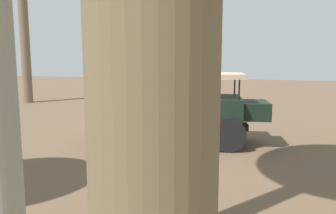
{
  "coord_description": "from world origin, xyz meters",
  "views": [
    {
      "loc": [
        2.45,
        -8.22,
        2.21
      ],
      "look_at": [
        0.04,
        0.12,
        0.96
      ],
      "focal_mm": 35.19,
      "sensor_mm": 36.0,
      "label": 1
    }
  ],
  "objects": [
    {
      "name": "farmer",
      "position": [
        -0.77,
        -1.33,
        0.97
      ],
      "size": [
        0.53,
        0.47,
        1.7
      ],
      "rotation": [
        0.0,
        0.0,
        1.62
      ],
      "color": "#3E454A",
      "rests_on": "ground"
    },
    {
      "name": "truck",
      "position": [
        0.34,
        0.2,
        0.95
      ],
      "size": [
        4.62,
        2.34,
        1.86
      ],
      "rotation": [
        0.0,
        0.0,
        0.17
      ],
      "color": "black",
      "rests_on": "ground"
    },
    {
      "name": "ground_plane",
      "position": [
        0.0,
        0.0,
        0.0
      ],
      "size": [
        60.0,
        60.0,
        0.0
      ],
      "primitive_type": "plane",
      "color": "brown"
    }
  ]
}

